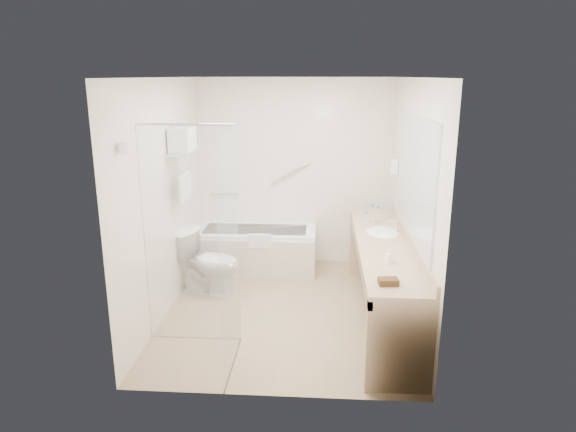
# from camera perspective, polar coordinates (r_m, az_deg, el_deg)

# --- Properties ---
(floor) EXTENTS (3.20, 3.20, 0.00)m
(floor) POSITION_cam_1_polar(r_m,az_deg,el_deg) (5.81, -0.20, -10.35)
(floor) COLOR #9C8460
(floor) RESTS_ON ground
(ceiling) EXTENTS (2.60, 3.20, 0.10)m
(ceiling) POSITION_cam_1_polar(r_m,az_deg,el_deg) (5.23, -0.23, 15.14)
(ceiling) COLOR white
(ceiling) RESTS_ON wall_back
(wall_back) EXTENTS (2.60, 0.10, 2.50)m
(wall_back) POSITION_cam_1_polar(r_m,az_deg,el_deg) (6.95, 0.72, 4.83)
(wall_back) COLOR white
(wall_back) RESTS_ON ground
(wall_front) EXTENTS (2.60, 0.10, 2.50)m
(wall_front) POSITION_cam_1_polar(r_m,az_deg,el_deg) (3.85, -1.90, -3.89)
(wall_front) COLOR white
(wall_front) RESTS_ON ground
(wall_left) EXTENTS (0.10, 3.20, 2.50)m
(wall_left) POSITION_cam_1_polar(r_m,az_deg,el_deg) (5.63, -13.55, 1.88)
(wall_left) COLOR white
(wall_left) RESTS_ON ground
(wall_right) EXTENTS (0.10, 3.20, 2.50)m
(wall_right) POSITION_cam_1_polar(r_m,az_deg,el_deg) (5.45, 13.55, 1.46)
(wall_right) COLOR white
(wall_right) RESTS_ON ground
(bathtub) EXTENTS (1.60, 0.73, 0.59)m
(bathtub) POSITION_cam_1_polar(r_m,az_deg,el_deg) (6.89, -3.63, -3.67)
(bathtub) COLOR white
(bathtub) RESTS_ON floor
(grab_bar_short) EXTENTS (0.40, 0.03, 0.03)m
(grab_bar_short) POSITION_cam_1_polar(r_m,az_deg,el_deg) (7.08, -7.01, 2.44)
(grab_bar_short) COLOR silver
(grab_bar_short) RESTS_ON wall_back
(grab_bar_long) EXTENTS (0.53, 0.03, 0.33)m
(grab_bar_long) POSITION_cam_1_polar(r_m,az_deg,el_deg) (6.91, 0.29, 4.77)
(grab_bar_long) COLOR silver
(grab_bar_long) RESTS_ON wall_back
(shower_enclosure) EXTENTS (0.96, 0.91, 2.11)m
(shower_enclosure) POSITION_cam_1_polar(r_m,az_deg,el_deg) (4.64, -8.83, -3.08)
(shower_enclosure) COLOR silver
(shower_enclosure) RESTS_ON floor
(towel_shelf) EXTENTS (0.24, 0.55, 0.81)m
(towel_shelf) POSITION_cam_1_polar(r_m,az_deg,el_deg) (5.83, -11.62, 7.50)
(towel_shelf) COLOR silver
(towel_shelf) RESTS_ON wall_left
(vanity_counter) EXTENTS (0.55, 2.70, 0.95)m
(vanity_counter) POSITION_cam_1_polar(r_m,az_deg,el_deg) (5.45, 10.53, -5.10)
(vanity_counter) COLOR tan
(vanity_counter) RESTS_ON floor
(sink) EXTENTS (0.40, 0.52, 0.14)m
(sink) POSITION_cam_1_polar(r_m,az_deg,el_deg) (5.77, 10.49, -2.04)
(sink) COLOR white
(sink) RESTS_ON vanity_counter
(faucet) EXTENTS (0.03, 0.03, 0.14)m
(faucet) POSITION_cam_1_polar(r_m,az_deg,el_deg) (5.76, 11.97, -1.02)
(faucet) COLOR silver
(faucet) RESTS_ON vanity_counter
(mirror) EXTENTS (0.02, 2.00, 1.20)m
(mirror) POSITION_cam_1_polar(r_m,az_deg,el_deg) (5.24, 13.91, 4.25)
(mirror) COLOR silver
(mirror) RESTS_ON wall_right
(hairdryer_unit) EXTENTS (0.08, 0.10, 0.18)m
(hairdryer_unit) POSITION_cam_1_polar(r_m,az_deg,el_deg) (6.42, 11.71, 5.45)
(hairdryer_unit) COLOR white
(hairdryer_unit) RESTS_ON wall_right
(toilet) EXTENTS (0.86, 0.63, 0.75)m
(toilet) POSITION_cam_1_polar(r_m,az_deg,el_deg) (6.17, -8.79, -5.14)
(toilet) COLOR white
(toilet) RESTS_ON floor
(amenity_basket) EXTENTS (0.17, 0.12, 0.05)m
(amenity_basket) POSITION_cam_1_polar(r_m,az_deg,el_deg) (4.35, 11.08, -7.16)
(amenity_basket) COLOR #4C311B
(amenity_basket) RESTS_ON vanity_counter
(soap_bottle_a) EXTENTS (0.11, 0.15, 0.06)m
(soap_bottle_a) POSITION_cam_1_polar(r_m,az_deg,el_deg) (4.82, 11.19, -4.80)
(soap_bottle_a) COLOR white
(soap_bottle_a) RESTS_ON vanity_counter
(soap_bottle_b) EXTENTS (0.09, 0.11, 0.08)m
(soap_bottle_b) POSITION_cam_1_polar(r_m,az_deg,el_deg) (4.84, 11.13, -4.65)
(soap_bottle_b) COLOR white
(soap_bottle_b) RESTS_ON vanity_counter
(water_bottle_left) EXTENTS (0.06, 0.06, 0.20)m
(water_bottle_left) POSITION_cam_1_polar(r_m,az_deg,el_deg) (6.11, 9.96, 0.13)
(water_bottle_left) COLOR silver
(water_bottle_left) RESTS_ON vanity_counter
(water_bottle_mid) EXTENTS (0.07, 0.07, 0.22)m
(water_bottle_mid) POSITION_cam_1_polar(r_m,az_deg,el_deg) (6.08, 9.33, 0.18)
(water_bottle_mid) COLOR silver
(water_bottle_mid) RESTS_ON vanity_counter
(water_bottle_right) EXTENTS (0.05, 0.05, 0.17)m
(water_bottle_right) POSITION_cam_1_polar(r_m,az_deg,el_deg) (5.91, 8.64, -0.43)
(water_bottle_right) COLOR silver
(water_bottle_right) RESTS_ON vanity_counter
(drinking_glass_near) EXTENTS (0.08, 0.08, 0.08)m
(drinking_glass_near) POSITION_cam_1_polar(r_m,az_deg,el_deg) (6.10, 9.88, -0.38)
(drinking_glass_near) COLOR silver
(drinking_glass_near) RESTS_ON vanity_counter
(drinking_glass_far) EXTENTS (0.08, 0.08, 0.09)m
(drinking_glass_far) POSITION_cam_1_polar(r_m,az_deg,el_deg) (5.64, 9.97, -1.65)
(drinking_glass_far) COLOR silver
(drinking_glass_far) RESTS_ON vanity_counter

